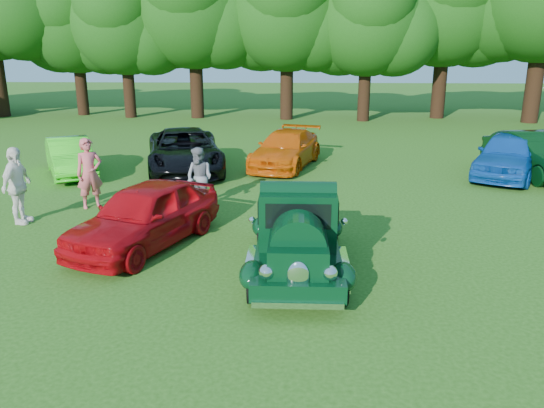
{
  "coord_description": "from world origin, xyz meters",
  "views": [
    {
      "loc": [
        0.93,
        -9.89,
        4.3
      ],
      "look_at": [
        0.47,
        0.94,
        1.1
      ],
      "focal_mm": 35.0,
      "sensor_mm": 36.0,
      "label": 1
    }
  ],
  "objects_px": {
    "back_car_blue": "(509,155)",
    "back_car_green": "(536,155)",
    "spectator_white": "(17,186)",
    "back_car_black": "(185,151)",
    "red_convertible": "(145,215)",
    "hero_pickup": "(298,235)",
    "back_car_lime": "(70,157)",
    "spectator_grey": "(199,178)",
    "back_car_orange": "(286,149)",
    "spectator_pink": "(90,173)"
  },
  "relations": [
    {
      "from": "hero_pickup",
      "to": "back_car_black",
      "type": "xyz_separation_m",
      "value": [
        -4.01,
        8.67,
        0.01
      ]
    },
    {
      "from": "back_car_green",
      "to": "spectator_white",
      "type": "height_order",
      "value": "spectator_white"
    },
    {
      "from": "back_car_blue",
      "to": "spectator_white",
      "type": "relative_size",
      "value": 2.32
    },
    {
      "from": "back_car_orange",
      "to": "back_car_green",
      "type": "height_order",
      "value": "back_car_green"
    },
    {
      "from": "spectator_pink",
      "to": "spectator_white",
      "type": "height_order",
      "value": "spectator_white"
    },
    {
      "from": "back_car_orange",
      "to": "spectator_pink",
      "type": "height_order",
      "value": "spectator_pink"
    },
    {
      "from": "red_convertible",
      "to": "back_car_orange",
      "type": "bearing_deg",
      "value": 92.73
    },
    {
      "from": "back_car_lime",
      "to": "spectator_pink",
      "type": "relative_size",
      "value": 2.0
    },
    {
      "from": "back_car_green",
      "to": "spectator_pink",
      "type": "distance_m",
      "value": 14.61
    },
    {
      "from": "back_car_lime",
      "to": "back_car_green",
      "type": "xyz_separation_m",
      "value": [
        16.16,
        0.39,
        0.12
      ]
    },
    {
      "from": "hero_pickup",
      "to": "back_car_green",
      "type": "height_order",
      "value": "hero_pickup"
    },
    {
      "from": "back_car_black",
      "to": "spectator_white",
      "type": "xyz_separation_m",
      "value": [
        -3.01,
        -6.01,
        0.22
      ]
    },
    {
      "from": "back_car_lime",
      "to": "spectator_white",
      "type": "height_order",
      "value": "spectator_white"
    },
    {
      "from": "back_car_lime",
      "to": "spectator_grey",
      "type": "xyz_separation_m",
      "value": [
        5.22,
        -3.73,
        0.2
      ]
    },
    {
      "from": "back_car_blue",
      "to": "red_convertible",
      "type": "bearing_deg",
      "value": -116.91
    },
    {
      "from": "spectator_pink",
      "to": "spectator_white",
      "type": "xyz_separation_m",
      "value": [
        -1.3,
        -1.46,
        0.0
      ]
    },
    {
      "from": "back_car_blue",
      "to": "back_car_green",
      "type": "bearing_deg",
      "value": 33.17
    },
    {
      "from": "back_car_green",
      "to": "spectator_white",
      "type": "bearing_deg",
      "value": -169.29
    },
    {
      "from": "red_convertible",
      "to": "spectator_white",
      "type": "relative_size",
      "value": 2.15
    },
    {
      "from": "spectator_pink",
      "to": "spectator_grey",
      "type": "distance_m",
      "value": 3.03
    },
    {
      "from": "hero_pickup",
      "to": "spectator_white",
      "type": "relative_size",
      "value": 2.24
    },
    {
      "from": "red_convertible",
      "to": "back_car_black",
      "type": "distance_m",
      "value": 7.46
    },
    {
      "from": "red_convertible",
      "to": "back_car_lime",
      "type": "distance_m",
      "value": 8.13
    },
    {
      "from": "red_convertible",
      "to": "spectator_grey",
      "type": "height_order",
      "value": "spectator_grey"
    },
    {
      "from": "red_convertible",
      "to": "back_car_lime",
      "type": "relative_size",
      "value": 1.08
    },
    {
      "from": "back_car_black",
      "to": "spectator_grey",
      "type": "relative_size",
      "value": 3.23
    },
    {
      "from": "spectator_white",
      "to": "back_car_black",
      "type": "bearing_deg",
      "value": -23.19
    },
    {
      "from": "hero_pickup",
      "to": "back_car_lime",
      "type": "distance_m",
      "value": 11.25
    },
    {
      "from": "back_car_lime",
      "to": "spectator_pink",
      "type": "distance_m",
      "value": 4.47
    },
    {
      "from": "back_car_black",
      "to": "back_car_green",
      "type": "bearing_deg",
      "value": -15.37
    },
    {
      "from": "hero_pickup",
      "to": "spectator_pink",
      "type": "height_order",
      "value": "spectator_pink"
    },
    {
      "from": "back_car_lime",
      "to": "back_car_black",
      "type": "distance_m",
      "value": 3.96
    },
    {
      "from": "back_car_black",
      "to": "back_car_blue",
      "type": "relative_size",
      "value": 1.2
    },
    {
      "from": "back_car_blue",
      "to": "back_car_green",
      "type": "relative_size",
      "value": 0.99
    },
    {
      "from": "hero_pickup",
      "to": "back_car_orange",
      "type": "xyz_separation_m",
      "value": [
        -0.39,
        9.69,
        -0.08
      ]
    },
    {
      "from": "back_car_blue",
      "to": "spectator_grey",
      "type": "height_order",
      "value": "spectator_grey"
    },
    {
      "from": "spectator_pink",
      "to": "back_car_blue",
      "type": "bearing_deg",
      "value": -15.52
    },
    {
      "from": "back_car_black",
      "to": "spectator_grey",
      "type": "distance_m",
      "value": 4.59
    },
    {
      "from": "red_convertible",
      "to": "spectator_pink",
      "type": "bearing_deg",
      "value": 151.22
    },
    {
      "from": "hero_pickup",
      "to": "red_convertible",
      "type": "height_order",
      "value": "hero_pickup"
    },
    {
      "from": "back_car_lime",
      "to": "spectator_grey",
      "type": "bearing_deg",
      "value": -64.42
    },
    {
      "from": "hero_pickup",
      "to": "spectator_pink",
      "type": "distance_m",
      "value": 7.05
    },
    {
      "from": "back_car_blue",
      "to": "spectator_grey",
      "type": "distance_m",
      "value": 10.77
    },
    {
      "from": "spectator_pink",
      "to": "hero_pickup",
      "type": "bearing_deg",
      "value": -69.17
    },
    {
      "from": "back_car_blue",
      "to": "back_car_green",
      "type": "xyz_separation_m",
      "value": [
        0.97,
        0.06,
        -0.02
      ]
    },
    {
      "from": "spectator_pink",
      "to": "spectator_white",
      "type": "relative_size",
      "value": 1.0
    },
    {
      "from": "back_car_orange",
      "to": "spectator_pink",
      "type": "distance_m",
      "value": 7.72
    },
    {
      "from": "hero_pickup",
      "to": "back_car_black",
      "type": "height_order",
      "value": "hero_pickup"
    },
    {
      "from": "hero_pickup",
      "to": "back_car_orange",
      "type": "height_order",
      "value": "hero_pickup"
    },
    {
      "from": "red_convertible",
      "to": "spectator_white",
      "type": "bearing_deg",
      "value": -179.16
    }
  ]
}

